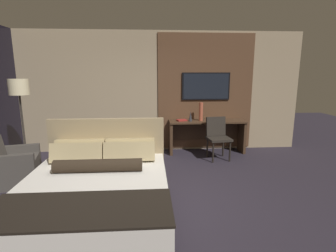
{
  "coord_description": "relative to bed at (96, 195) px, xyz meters",
  "views": [
    {
      "loc": [
        0.0,
        -3.63,
        1.87
      ],
      "look_at": [
        0.32,
        0.88,
        0.94
      ],
      "focal_mm": 28.0,
      "sensor_mm": 36.0,
      "label": 1
    }
  ],
  "objects": [
    {
      "name": "desk_chair",
      "position": [
        2.14,
        2.34,
        0.2
      ],
      "size": [
        0.52,
        0.52,
        0.91
      ],
      "rotation": [
        0.0,
        0.0,
        0.13
      ],
      "color": "#28231E",
      "rests_on": "ground_plane"
    },
    {
      "name": "armchair_by_window",
      "position": [
        -1.63,
        1.28,
        -0.07
      ],
      "size": [
        0.85,
        0.87,
        0.82
      ],
      "rotation": [
        0.0,
        0.0,
        1.82
      ],
      "color": "#47423D",
      "rests_on": "ground_plane"
    },
    {
      "name": "desk",
      "position": [
        2.01,
        2.83,
        0.16
      ],
      "size": [
        1.76,
        0.5,
        0.76
      ],
      "color": "#422D1E",
      "rests_on": "ground_plane"
    },
    {
      "name": "bed",
      "position": [
        0.0,
        0.0,
        0.0
      ],
      "size": [
        1.79,
        2.15,
        1.16
      ],
      "color": "#33281E",
      "rests_on": "ground_plane"
    },
    {
      "name": "ground_plane",
      "position": [
        0.68,
        0.52,
        -0.35
      ],
      "size": [
        16.0,
        16.0,
        0.0
      ],
      "primitive_type": "plane",
      "color": "#28232D"
    },
    {
      "name": "vase_short",
      "position": [
        1.61,
        2.75,
        0.52
      ],
      "size": [
        0.08,
        0.08,
        0.23
      ],
      "color": "#333338",
      "rests_on": "desk"
    },
    {
      "name": "book",
      "position": [
        1.42,
        2.81,
        0.43
      ],
      "size": [
        0.26,
        0.21,
        0.03
      ],
      "color": "maroon",
      "rests_on": "desk"
    },
    {
      "name": "floor_lamp",
      "position": [
        -1.64,
        1.75,
        1.12
      ],
      "size": [
        0.34,
        0.34,
        1.75
      ],
      "color": "#282623",
      "rests_on": "ground_plane"
    },
    {
      "name": "wall_back_tv_panel",
      "position": [
        0.86,
        3.11,
        1.05
      ],
      "size": [
        7.2,
        0.09,
        2.8
      ],
      "color": "tan",
      "rests_on": "ground_plane"
    },
    {
      "name": "vase_tall",
      "position": [
        1.86,
        2.8,
        0.62
      ],
      "size": [
        0.09,
        0.09,
        0.43
      ],
      "color": "#B2563D",
      "rests_on": "desk"
    },
    {
      "name": "tv",
      "position": [
        2.01,
        3.04,
        1.19
      ],
      "size": [
        1.13,
        0.04,
        0.64
      ],
      "color": "black"
    }
  ]
}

